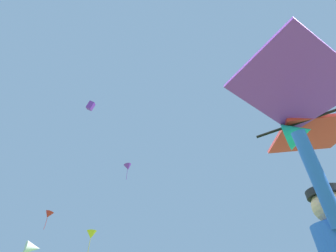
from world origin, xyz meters
TOP-DOWN VIEW (x-y plane):
  - held_stunt_kite at (0.34, -0.23)m, footprint 1.69×1.14m
  - distant_kite_yellow_high_right at (9.77, 31.05)m, footprint 1.71×1.71m
  - distant_kite_purple_overhead_distant at (9.61, 22.44)m, footprint 1.38×1.31m
  - distant_kite_red_low_left at (4.44, 33.27)m, footprint 1.52×1.48m
  - distant_kite_purple_low_right at (2.89, 19.81)m, footprint 0.95×1.09m

SIDE VIEW (x-z plane):
  - held_stunt_kite at x=0.34m, z-range 2.06..2.46m
  - distant_kite_yellow_high_right at x=9.77m, z-range 7.83..10.58m
  - distant_kite_red_low_left at x=4.44m, z-range 10.11..12.45m
  - distant_kite_purple_overhead_distant at x=9.61m, z-range 14.02..16.13m
  - distant_kite_purple_low_right at x=2.89m, z-range 18.86..20.04m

